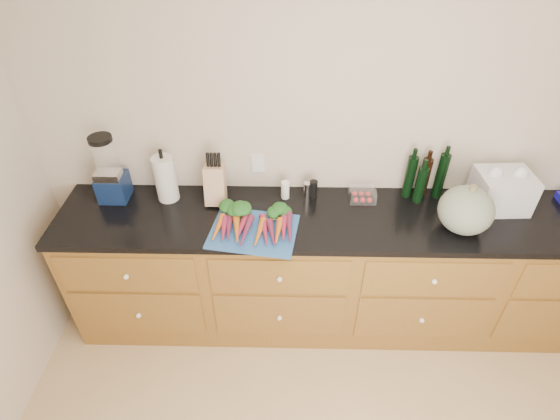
{
  "coord_description": "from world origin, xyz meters",
  "views": [
    {
      "loc": [
        -0.41,
        -0.75,
        2.62
      ],
      "look_at": [
        -0.45,
        1.2,
        1.06
      ],
      "focal_mm": 28.0,
      "sensor_mm": 36.0,
      "label": 1
    }
  ],
  "objects_px": {
    "carrots": "(254,222)",
    "knife_block": "(215,184)",
    "paper_towel": "(166,179)",
    "tomato_box": "(362,195)",
    "squash": "(466,210)",
    "cutting_board": "(254,231)",
    "blender_appliance": "(109,172)"
  },
  "relations": [
    {
      "from": "paper_towel",
      "to": "tomato_box",
      "type": "distance_m",
      "value": 1.24
    },
    {
      "from": "cutting_board",
      "to": "paper_towel",
      "type": "distance_m",
      "value": 0.66
    },
    {
      "from": "cutting_board",
      "to": "squash",
      "type": "height_order",
      "value": "squash"
    },
    {
      "from": "cutting_board",
      "to": "knife_block",
      "type": "distance_m",
      "value": 0.41
    },
    {
      "from": "cutting_board",
      "to": "carrots",
      "type": "bearing_deg",
      "value": 90.0
    },
    {
      "from": "cutting_board",
      "to": "carrots",
      "type": "height_order",
      "value": "carrots"
    },
    {
      "from": "blender_appliance",
      "to": "paper_towel",
      "type": "distance_m",
      "value": 0.34
    },
    {
      "from": "cutting_board",
      "to": "paper_towel",
      "type": "relative_size",
      "value": 1.65
    },
    {
      "from": "paper_towel",
      "to": "tomato_box",
      "type": "xyz_separation_m",
      "value": [
        1.23,
        0.01,
        -0.11
      ]
    },
    {
      "from": "cutting_board",
      "to": "knife_block",
      "type": "bearing_deg",
      "value": 130.2
    },
    {
      "from": "cutting_board",
      "to": "tomato_box",
      "type": "height_order",
      "value": "tomato_box"
    },
    {
      "from": "paper_towel",
      "to": "knife_block",
      "type": "height_order",
      "value": "paper_towel"
    },
    {
      "from": "paper_towel",
      "to": "cutting_board",
      "type": "bearing_deg",
      "value": -29.61
    },
    {
      "from": "squash",
      "to": "tomato_box",
      "type": "height_order",
      "value": "squash"
    },
    {
      "from": "blender_appliance",
      "to": "tomato_box",
      "type": "bearing_deg",
      "value": 0.45
    },
    {
      "from": "tomato_box",
      "to": "knife_block",
      "type": "bearing_deg",
      "value": -178.13
    },
    {
      "from": "squash",
      "to": "tomato_box",
      "type": "bearing_deg",
      "value": 153.26
    },
    {
      "from": "squash",
      "to": "knife_block",
      "type": "xyz_separation_m",
      "value": [
        -1.46,
        0.24,
        -0.01
      ]
    },
    {
      "from": "cutting_board",
      "to": "paper_towel",
      "type": "height_order",
      "value": "paper_towel"
    },
    {
      "from": "carrots",
      "to": "knife_block",
      "type": "relative_size",
      "value": 1.84
    },
    {
      "from": "blender_appliance",
      "to": "tomato_box",
      "type": "height_order",
      "value": "blender_appliance"
    },
    {
      "from": "squash",
      "to": "paper_towel",
      "type": "height_order",
      "value": "paper_towel"
    },
    {
      "from": "knife_block",
      "to": "blender_appliance",
      "type": "bearing_deg",
      "value": 178.44
    },
    {
      "from": "squash",
      "to": "paper_towel",
      "type": "relative_size",
      "value": 1.03
    },
    {
      "from": "paper_towel",
      "to": "carrots",
      "type": "bearing_deg",
      "value": -26.13
    },
    {
      "from": "carrots",
      "to": "knife_block",
      "type": "bearing_deg",
      "value": 134.7
    },
    {
      "from": "carrots",
      "to": "blender_appliance",
      "type": "xyz_separation_m",
      "value": [
        -0.9,
        0.27,
        0.15
      ]
    },
    {
      "from": "cutting_board",
      "to": "tomato_box",
      "type": "distance_m",
      "value": 0.75
    },
    {
      "from": "carrots",
      "to": "squash",
      "type": "height_order",
      "value": "squash"
    },
    {
      "from": "carrots",
      "to": "cutting_board",
      "type": "bearing_deg",
      "value": -90.0
    },
    {
      "from": "cutting_board",
      "to": "squash",
      "type": "relative_size",
      "value": 1.6
    },
    {
      "from": "cutting_board",
      "to": "carrots",
      "type": "distance_m",
      "value": 0.05
    }
  ]
}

